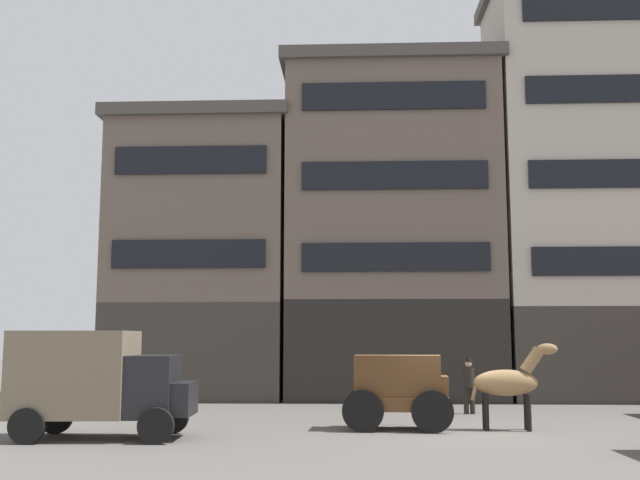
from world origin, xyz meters
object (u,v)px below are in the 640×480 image
object	(u,v)px
delivery_truck_near	(98,380)
fire_hydrant_curbside	(116,395)
pedestrian_officer	(469,383)
draft_horse	(509,382)
cargo_wagon	(399,386)

from	to	relation	value
delivery_truck_near	fire_hydrant_curbside	xyz separation A→B (m)	(-2.16, 8.32, -1.00)
pedestrian_officer	fire_hydrant_curbside	world-z (taller)	pedestrian_officer
draft_horse	pedestrian_officer	world-z (taller)	draft_horse
draft_horse	pedestrian_officer	distance (m)	4.26
draft_horse	fire_hydrant_curbside	size ratio (longest dim) A/B	2.83
fire_hydrant_curbside	delivery_truck_near	bearing A→B (deg)	-75.46
pedestrian_officer	draft_horse	bearing A→B (deg)	-84.07
draft_horse	pedestrian_officer	size ratio (longest dim) A/B	1.31
draft_horse	fire_hydrant_curbside	bearing A→B (deg)	153.90
pedestrian_officer	delivery_truck_near	bearing A→B (deg)	-147.71
fire_hydrant_curbside	cargo_wagon	bearing A→B (deg)	-32.56
cargo_wagon	draft_horse	xyz separation A→B (m)	(2.95, -0.00, 0.12)
delivery_truck_near	fire_hydrant_curbside	distance (m)	8.65
cargo_wagon	draft_horse	size ratio (longest dim) A/B	1.27
draft_horse	delivery_truck_near	size ratio (longest dim) A/B	0.53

